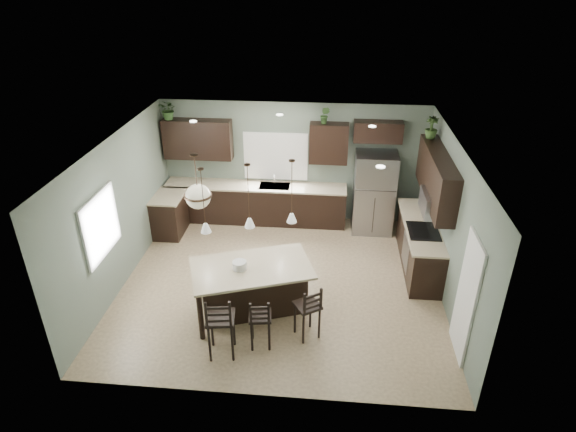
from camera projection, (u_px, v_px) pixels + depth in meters
The scene contains 33 objects.
ground at pixel (281, 282), 9.31m from camera, with size 6.00×6.00×0.00m, color #9E8466.
pantry_door at pixel (466, 298), 7.22m from camera, with size 0.04×0.82×2.04m, color white.
window_back at pixel (276, 156), 11.02m from camera, with size 1.35×0.02×1.00m, color white.
window_left at pixel (100, 225), 8.12m from camera, with size 0.02×1.10×1.00m, color white.
left_return_cabs at pixel (170, 215), 10.81m from camera, with size 0.60×0.90×0.90m, color black.
left_return_countertop at pixel (168, 196), 10.59m from camera, with size 0.66×0.96×0.04m, color beige.
back_lower_cabs at pixel (256, 204), 11.32m from camera, with size 4.20×0.60×0.90m, color black.
back_countertop at pixel (255, 186), 11.08m from camera, with size 4.20×0.66×0.04m, color beige.
sink_inset at pixel (275, 186), 11.04m from camera, with size 0.70×0.45×0.01m, color gray.
faucet at pixel (274, 181), 10.95m from camera, with size 0.02×0.02×0.28m, color silver.
back_upper_left at pixel (198, 139), 10.84m from camera, with size 1.55×0.34×0.90m, color black.
back_upper_right at pixel (329, 143), 10.60m from camera, with size 0.85×0.34×0.90m, color black.
fridge_header at pixel (378, 132), 10.37m from camera, with size 1.05×0.34×0.45m, color black.
right_lower_cabs at pixel (419, 246), 9.64m from camera, with size 0.60×2.35×0.90m, color black.
right_countertop at pixel (421, 225), 9.43m from camera, with size 0.66×2.35×0.04m, color beige.
cooktop at pixel (423, 231), 9.17m from camera, with size 0.58×0.75×0.02m, color black.
wall_oven_front at pixel (405, 252), 9.43m from camera, with size 0.01×0.72×0.60m, color gray.
right_upper_cabs at pixel (436, 177), 8.93m from camera, with size 0.34×2.35×0.90m, color black.
microwave at pixel (433, 203), 8.88m from camera, with size 0.40×0.75×0.40m, color gray.
refrigerator at pixel (374, 193), 10.74m from camera, with size 0.90×0.74×1.85m, color gray.
kitchen_island at pixel (252, 289), 8.35m from camera, with size 2.01×1.14×0.92m, color black.
serving_dish at pixel (240, 265), 8.05m from camera, with size 0.24×0.24×0.14m, color silver.
bar_stool_left at pixel (221, 324), 7.36m from camera, with size 0.43×0.43×1.15m, color black.
bar_stool_center at pixel (260, 321), 7.58m from camera, with size 0.35×0.35×0.95m, color black.
bar_stool_right at pixel (307, 311), 7.76m from camera, with size 0.37×0.37×1.01m, color black.
pendant_left at pixel (203, 201), 7.36m from camera, with size 0.17×0.17×1.10m, color white, non-canonical shape.
pendant_center at pixel (248, 196), 7.51m from camera, with size 0.17×0.17×1.10m, color silver, non-canonical shape.
pendant_right at pixel (292, 192), 7.66m from camera, with size 0.17×0.17×1.10m, color white, non-canonical shape.
chandelier at pixel (197, 182), 7.84m from camera, with size 0.46×0.46×0.96m, color beige, non-canonical shape.
plant_back_left at pixel (169, 110), 10.55m from camera, with size 0.39×0.34×0.44m, color #2A4B21.
plant_back_right at pixel (325, 115), 10.28m from camera, with size 0.21×0.17×0.38m, color #29471F.
plant_right_wall at pixel (432, 128), 9.42m from camera, with size 0.24×0.24×0.43m, color #345223.
room_shell at pixel (280, 204), 8.51m from camera, with size 6.00×6.00×6.00m.
Camera 1 is at (0.84, -7.58, 5.49)m, focal length 30.00 mm.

